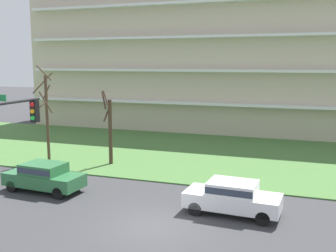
{
  "coord_description": "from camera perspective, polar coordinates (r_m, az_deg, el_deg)",
  "views": [
    {
      "loc": [
        6.0,
        -15.28,
        7.01
      ],
      "look_at": [
        -1.38,
        6.0,
        3.42
      ],
      "focal_mm": 42.78,
      "sensor_mm": 36.0,
      "label": 1
    }
  ],
  "objects": [
    {
      "name": "ground",
      "position": [
        17.85,
        -2.19,
        -14.07
      ],
      "size": [
        160.0,
        160.0,
        0.0
      ],
      "primitive_type": "plane",
      "color": "#38383A"
    },
    {
      "name": "grass_lawn_strip",
      "position": [
        30.69,
        7.37,
        -4.14
      ],
      "size": [
        80.0,
        16.0,
        0.08
      ],
      "primitive_type": "cube",
      "color": "#477238",
      "rests_on": "ground"
    },
    {
      "name": "apartment_building",
      "position": [
        42.96,
        11.27,
        9.96
      ],
      "size": [
        45.5,
        11.47,
        15.63
      ],
      "color": "beige",
      "rests_on": "ground"
    },
    {
      "name": "tree_far_left",
      "position": [
        29.4,
        -16.9,
        1.7
      ],
      "size": [
        1.74,
        1.74,
        6.84
      ],
      "color": "#4C3828",
      "rests_on": "ground"
    },
    {
      "name": "tree_left",
      "position": [
        27.59,
        -8.31,
        -0.37
      ],
      "size": [
        0.79,
        1.06,
        5.13
      ],
      "color": "#423023",
      "rests_on": "ground"
    },
    {
      "name": "sedan_white_near_left",
      "position": [
        19.05,
        9.16,
        -9.85
      ],
      "size": [
        4.5,
        2.05,
        1.57
      ],
      "rotation": [
        0.0,
        0.0,
        3.08
      ],
      "color": "white",
      "rests_on": "ground"
    },
    {
      "name": "sedan_green_center_left",
      "position": [
        23.07,
        -17.26,
        -6.78
      ],
      "size": [
        4.5,
        2.05,
        1.57
      ],
      "rotation": [
        0.0,
        0.0,
        3.08
      ],
      "color": "#2D6B3D",
      "rests_on": "ground"
    }
  ]
}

